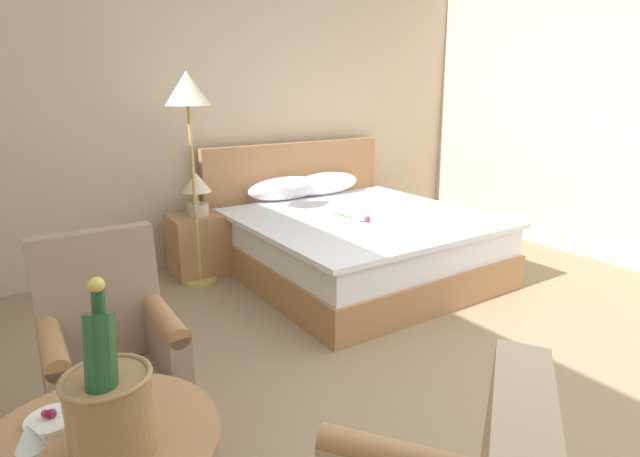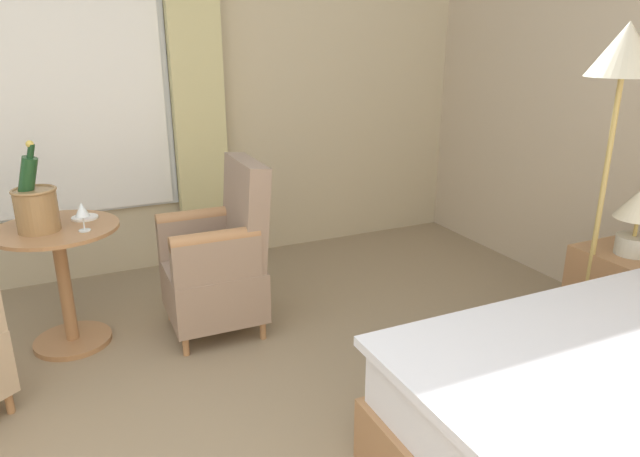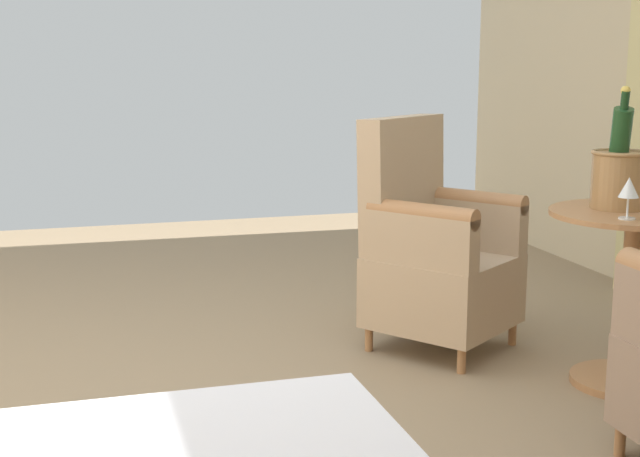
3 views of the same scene
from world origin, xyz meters
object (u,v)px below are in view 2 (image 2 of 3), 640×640
(side_table_round, at_px, (48,327))
(wine_glass_near_edge, at_px, (4,245))
(wine_glass_near_bucket, at_px, (71,238))
(snack_plate, at_px, (28,259))
(armchair_by_window, at_px, (231,335))
(bedside_lamp, at_px, (639,260))
(champagne_bucket, at_px, (44,234))
(nightstand, at_px, (624,374))

(side_table_round, relative_size, wine_glass_near_edge, 5.28)
(wine_glass_near_bucket, bearing_deg, snack_plate, -120.62)
(side_table_round, relative_size, armchair_by_window, 0.75)
(bedside_lamp, bearing_deg, armchair_by_window, -128.05)
(snack_plate, relative_size, armchair_by_window, 0.15)
(bedside_lamp, bearing_deg, side_table_round, -130.16)
(side_table_round, distance_m, champagne_bucket, 0.44)
(nightstand, xyz_separation_m, armchair_by_window, (-1.07, -1.37, 0.17))
(nightstand, xyz_separation_m, side_table_round, (-1.67, -1.98, 0.17))
(side_table_round, xyz_separation_m, wine_glass_near_edge, (-0.08, -0.12, 0.38))
(bedside_lamp, relative_size, wine_glass_near_bucket, 2.65)
(wine_glass_near_bucket, xyz_separation_m, armchair_by_window, (0.65, 0.45, -0.38))
(champagne_bucket, bearing_deg, side_table_round, -173.87)
(nightstand, distance_m, wine_glass_near_edge, 2.79)
(side_table_round, distance_m, wine_glass_near_bucket, 0.42)
(champagne_bucket, bearing_deg, bedside_lamp, 50.99)
(snack_plate, xyz_separation_m, armchair_by_window, (0.76, 0.62, -0.29))
(champagne_bucket, height_order, wine_glass_near_edge, champagne_bucket)
(nightstand, bearing_deg, snack_plate, -132.53)
(wine_glass_near_bucket, distance_m, wine_glass_near_edge, 0.29)
(snack_plate, bearing_deg, wine_glass_near_edge, -54.41)
(champagne_bucket, relative_size, wine_glass_near_edge, 3.60)
(nightstand, height_order, wine_glass_near_edge, wine_glass_near_edge)
(champagne_bucket, bearing_deg, wine_glass_near_bucket, 128.88)
(wine_glass_near_bucket, height_order, snack_plate, wine_glass_near_bucket)
(wine_glass_near_edge, bearing_deg, side_table_round, 58.16)
(bedside_lamp, relative_size, champagne_bucket, 0.77)
(bedside_lamp, bearing_deg, champagne_bucket, -129.01)
(nightstand, height_order, champagne_bucket, champagne_bucket)
(wine_glass_near_edge, relative_size, armchair_by_window, 0.14)
(wine_glass_near_bucket, xyz_separation_m, wine_glass_near_edge, (-0.02, -0.29, -0.00))
(champagne_bucket, relative_size, armchair_by_window, 0.51)
(champagne_bucket, bearing_deg, wine_glass_near_edge, -138.96)
(side_table_round, bearing_deg, snack_plate, -175.88)
(armchair_by_window, bearing_deg, bedside_lamp, 51.95)
(snack_plate, bearing_deg, nightstand, 47.47)
(bedside_lamp, relative_size, wine_glass_near_edge, 2.78)
(wine_glass_near_bucket, bearing_deg, bedside_lamp, 46.51)
(champagne_bucket, distance_m, armchair_by_window, 0.91)
(wine_glass_near_edge, bearing_deg, wine_glass_near_bucket, 85.20)
(armchair_by_window, bearing_deg, champagne_bucket, -131.09)
(nightstand, relative_size, side_table_round, 0.74)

